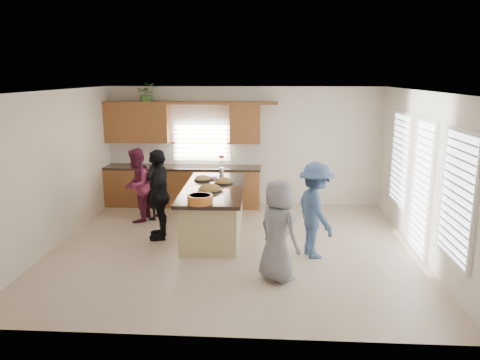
# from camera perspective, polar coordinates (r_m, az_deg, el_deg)

# --- Properties ---
(floor) EXTENTS (6.50, 6.50, 0.00)m
(floor) POSITION_cam_1_polar(r_m,az_deg,el_deg) (8.61, -0.73, -8.15)
(floor) COLOR beige
(floor) RESTS_ON ground
(room_shell) EXTENTS (6.52, 6.02, 2.81)m
(room_shell) POSITION_cam_1_polar(r_m,az_deg,el_deg) (8.12, -0.77, 4.47)
(room_shell) COLOR silver
(room_shell) RESTS_ON ground
(back_cabinetry) EXTENTS (4.08, 0.66, 2.46)m
(back_cabinetry) POSITION_cam_1_polar(r_m,az_deg,el_deg) (11.16, -7.21, 1.50)
(back_cabinetry) COLOR brown
(back_cabinetry) RESTS_ON ground
(right_wall_glazing) EXTENTS (0.06, 4.00, 2.25)m
(right_wall_glazing) POSITION_cam_1_polar(r_m,az_deg,el_deg) (8.48, 21.41, 0.09)
(right_wall_glazing) COLOR white
(right_wall_glazing) RESTS_ON ground
(island) EXTENTS (1.20, 2.72, 0.95)m
(island) POSITION_cam_1_polar(r_m,az_deg,el_deg) (9.15, -3.17, -3.90)
(island) COLOR tan
(island) RESTS_ON ground
(platter_front) EXTENTS (0.47, 0.47, 0.19)m
(platter_front) POSITION_cam_1_polar(r_m,az_deg,el_deg) (8.74, -3.68, -1.13)
(platter_front) COLOR black
(platter_front) RESTS_ON island
(platter_mid) EXTENTS (0.39, 0.39, 0.16)m
(platter_mid) POSITION_cam_1_polar(r_m,az_deg,el_deg) (9.34, -2.03, -0.21)
(platter_mid) COLOR black
(platter_mid) RESTS_ON island
(platter_back) EXTENTS (0.37, 0.37, 0.15)m
(platter_back) POSITION_cam_1_polar(r_m,az_deg,el_deg) (9.62, -4.55, 0.14)
(platter_back) COLOR black
(platter_back) RESTS_ON island
(salad_bowl) EXTENTS (0.43, 0.43, 0.15)m
(salad_bowl) POSITION_cam_1_polar(r_m,az_deg,el_deg) (7.88, -4.89, -2.29)
(salad_bowl) COLOR orange
(salad_bowl) RESTS_ON island
(clear_cup) EXTENTS (0.09, 0.09, 0.11)m
(clear_cup) POSITION_cam_1_polar(r_m,az_deg,el_deg) (8.04, -1.62, -2.13)
(clear_cup) COLOR white
(clear_cup) RESTS_ON island
(plate_stack) EXTENTS (0.19, 0.19, 0.05)m
(plate_stack) POSITION_cam_1_polar(r_m,az_deg,el_deg) (9.74, -3.30, 0.30)
(plate_stack) COLOR #C092D5
(plate_stack) RESTS_ON island
(flower_vase) EXTENTS (0.14, 0.14, 0.43)m
(flower_vase) POSITION_cam_1_polar(r_m,az_deg,el_deg) (10.06, -2.28, 1.95)
(flower_vase) COLOR silver
(flower_vase) RESTS_ON island
(potted_plant) EXTENTS (0.50, 0.45, 0.48)m
(potted_plant) POSITION_cam_1_polar(r_m,az_deg,el_deg) (11.21, -11.30, 10.30)
(potted_plant) COLOR #437F33
(potted_plant) RESTS_ON back_cabinetry
(woman_left_back) EXTENTS (0.44, 0.59, 1.49)m
(woman_left_back) POSITION_cam_1_polar(r_m,az_deg,el_deg) (10.20, -10.42, -0.65)
(woman_left_back) COLOR black
(woman_left_back) RESTS_ON ground
(woman_left_mid) EXTENTS (0.64, 0.80, 1.57)m
(woman_left_mid) POSITION_cam_1_polar(r_m,az_deg,el_deg) (10.11, -12.50, -0.63)
(woman_left_mid) COLOR maroon
(woman_left_mid) RESTS_ON ground
(woman_left_front) EXTENTS (0.57, 1.06, 1.72)m
(woman_left_front) POSITION_cam_1_polar(r_m,az_deg,el_deg) (8.95, -9.81, -1.73)
(woman_left_front) COLOR black
(woman_left_front) RESTS_ON ground
(woman_right_back) EXTENTS (0.92, 1.20, 1.65)m
(woman_right_back) POSITION_cam_1_polar(r_m,az_deg,el_deg) (8.04, 9.19, -3.67)
(woman_right_back) COLOR #39547E
(woman_right_back) RESTS_ON ground
(woman_right_front) EXTENTS (0.88, 0.91, 1.57)m
(woman_right_front) POSITION_cam_1_polar(r_m,az_deg,el_deg) (7.07, 4.66, -6.17)
(woman_right_front) COLOR slate
(woman_right_front) RESTS_ON ground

